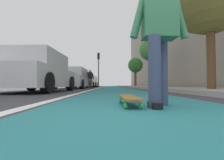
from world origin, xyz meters
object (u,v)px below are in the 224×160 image
Objects in this scene: street_tree_mid at (150,51)px; pedestrian_distant at (90,78)px; parked_car_near at (38,73)px; parked_car_far at (86,81)px; parked_car_end at (91,82)px; parked_car_mid at (74,79)px; skater_person at (159,29)px; street_tree_far at (135,66)px; traffic_light at (99,63)px; skateboard at (129,98)px.

street_tree_mid is 2.74× the size of pedestrian_distant.
street_tree_mid reaches higher than parked_car_near.
parked_car_far is 4.86m from pedestrian_distant.
pedestrian_distant reaches higher than parked_car_end.
parked_car_near is 5.77m from parked_car_mid.
pedestrian_distant reaches higher than parked_car_near.
parked_car_mid is 6.70m from street_tree_mid.
skater_person is 16.02m from parked_car_far.
street_tree_far is (3.44, -6.02, 2.14)m from parked_car_far.
skater_person is 11.96m from street_tree_mid.
parked_car_near is (4.18, 3.32, -0.22)m from skater_person.
traffic_light reaches higher than street_tree_mid.
traffic_light is 1.11× the size of street_tree_far.
skateboard is at bearing 170.54° from street_tree_far.
street_tree_mid is at bearing -13.87° from skater_person.
street_tree_far is (9.18, -6.07, 2.13)m from parked_car_mid.
parked_car_far is at bearing -0.50° from parked_car_mid.
street_tree_far is 2.56× the size of pedestrian_distant.
traffic_light is at bearing 36.33° from street_tree_mid.
parked_car_end reaches higher than parked_car_far.
parked_car_mid is 1.48m from pedestrian_distant.
parked_car_mid is at bearing 146.52° from street_tree_far.
parked_car_mid is (5.77, -0.07, -0.01)m from parked_car_near.
skater_person is 0.38× the size of traffic_light.
parked_car_far is 3.40m from traffic_light.
skater_person is at bearing -161.90° from parked_car_mid.
parked_car_end is 11.95m from street_tree_mid.
parked_car_end is (11.44, 0.03, -0.01)m from parked_car_mid.
street_tree_mid is 5.50m from pedestrian_distant.
pedestrian_distant is (-4.74, -1.03, 0.16)m from parked_car_far.
skater_person reaches higher than parked_car_end.
parked_car_far is 1.11× the size of street_tree_far.
parked_car_mid reaches higher than parked_car_end.
traffic_light is at bearing -28.86° from parked_car_far.
street_tree_mid reaches higher than pedestrian_distant.
street_tree_mid is at bearing -76.49° from parked_car_mid.
skateboard is 5.05m from parked_car_near.
skateboard is 10.98m from pedestrian_distant.
parked_car_near is 17.22m from parked_car_end.
street_tree_mid reaches higher than skateboard.
street_tree_far reaches higher than parked_car_end.
skater_person is at bearing -173.72° from traffic_light.
skateboard is at bearing 164.31° from street_tree_mid.
street_tree_mid is (7.23, -6.14, 2.42)m from parked_car_near.
skater_person is 19.43m from street_tree_far.
parked_car_mid is 8.38m from traffic_light.
parked_car_end is (17.22, -0.04, -0.01)m from parked_car_near.
skateboard is 0.21× the size of parked_car_near.
traffic_light is at bearing 6.28° from skater_person.
parked_car_far is at bearing 54.58° from street_tree_mid.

